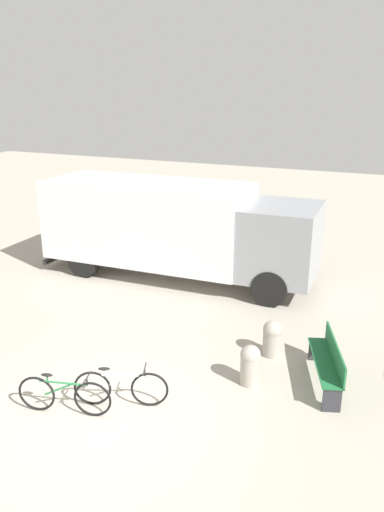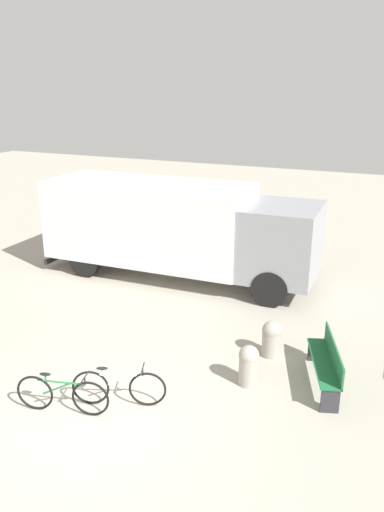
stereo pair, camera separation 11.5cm
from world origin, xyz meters
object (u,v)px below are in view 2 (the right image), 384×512
Objects in this scene: bollard_near_bench at (249,364)px; park_bench at (327,361)px; delivery_truck at (175,226)px; bicycle_middle at (119,387)px; bollard_far_bench at (271,337)px; bicycle_near at (62,395)px.

park_bench is at bearing 23.22° from bollard_near_bench.
delivery_truck is 10.04× the size of bollard_near_bench.
bicycle_middle is 2.60m from bollard_near_bench.
bicycle_middle is at bearing -125.23° from bollard_far_bench.
delivery_truck is at bearing 84.96° from bicycle_near.
park_bench is (5.46, -4.23, -1.13)m from delivery_truck.
park_bench is 2.30× the size of bollard_near_bench.
delivery_truck is 5.12× the size of bicycle_middle.
bollard_near_bench is 1.03× the size of bollard_far_bench.
bollard_far_bench is at bearing 85.40° from bollard_near_bench.
delivery_truck reaches higher than park_bench.
park_bench reaches higher than bollard_near_bench.
bollard_far_bench reaches higher than bicycle_middle.
bollard_near_bench reaches higher than bicycle_near.
bicycle_near is at bearing -129.05° from bollard_far_bench.
park_bench is 1.50m from bollard_far_bench.
bicycle_near is at bearing 105.44° from park_bench.
park_bench is 1.56m from bollard_near_bench.
delivery_truck is at bearing 129.69° from bollard_near_bench.
bicycle_near is 1.04× the size of bicycle_middle.
bicycle_middle is at bearing 104.71° from park_bench.
bollard_far_bench is at bearing 33.16° from bicycle_middle.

